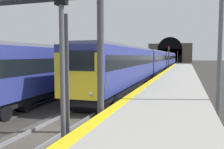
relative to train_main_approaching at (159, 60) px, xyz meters
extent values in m
plane|color=#302D2B|center=(-40.72, 0.00, -2.33)|extent=(320.00, 320.00, 0.00)
cube|color=#9E9B93|center=(-40.72, -4.44, -1.79)|extent=(112.00, 4.31, 1.07)
cube|color=yellow|center=(-40.72, -2.53, -1.25)|extent=(112.00, 0.50, 0.01)
cube|color=#423D38|center=(-40.72, 0.00, -2.30)|extent=(160.00, 2.80, 0.06)
cube|color=gray|center=(-40.72, 0.72, -2.19)|extent=(160.00, 0.07, 0.15)
cube|color=gray|center=(-40.72, -0.72, -2.19)|extent=(160.00, 0.07, 0.15)
cube|color=navy|center=(-28.82, 0.00, 0.11)|extent=(18.76, 2.84, 2.92)
cube|color=black|center=(-28.82, 0.00, 0.55)|extent=(18.01, 2.87, 0.88)
cube|color=slate|center=(-28.82, 0.00, 1.67)|extent=(18.20, 2.42, 0.20)
cube|color=black|center=(-28.82, 0.00, -1.54)|extent=(18.39, 2.51, 0.51)
cylinder|color=black|center=(-37.22, -0.02, -1.86)|extent=(0.94, 2.58, 0.93)
cylinder|color=black|center=(-35.42, -0.02, -1.86)|extent=(0.94, 2.58, 0.93)
cylinder|color=black|center=(-22.22, 0.02, -1.86)|extent=(0.94, 2.58, 0.93)
cylinder|color=black|center=(-20.42, 0.02, -1.86)|extent=(0.94, 2.58, 0.93)
cube|color=yellow|center=(-38.24, -0.02, -0.11)|extent=(0.13, 2.69, 2.47)
cube|color=black|center=(-38.29, -0.02, 0.69)|extent=(0.04, 1.96, 1.05)
sphere|color=#F2EACC|center=(-38.30, -0.79, -1.00)|extent=(0.20, 0.20, 0.20)
sphere|color=#F2EACC|center=(-38.30, 0.75, -1.00)|extent=(0.20, 0.20, 0.20)
cube|color=navy|center=(-9.55, 0.00, 0.11)|extent=(18.76, 2.84, 2.92)
cube|color=black|center=(-9.55, 0.00, 0.56)|extent=(18.01, 2.87, 0.92)
cube|color=slate|center=(-9.55, 0.00, 1.67)|extent=(18.20, 2.42, 0.20)
cube|color=black|center=(-9.55, 0.00, -1.54)|extent=(18.39, 2.51, 0.51)
cylinder|color=black|center=(-17.77, -0.02, -1.86)|extent=(0.94, 2.58, 0.93)
cylinder|color=black|center=(-15.97, -0.02, -1.86)|extent=(0.94, 2.58, 0.93)
cylinder|color=black|center=(-3.14, 0.02, -1.86)|extent=(0.94, 2.58, 0.93)
cylinder|color=black|center=(-1.34, 0.02, -1.86)|extent=(0.94, 2.58, 0.93)
cube|color=navy|center=(9.71, 0.00, 0.11)|extent=(18.76, 2.84, 2.92)
cube|color=black|center=(9.71, 0.00, 0.36)|extent=(18.01, 2.87, 0.90)
cube|color=slate|center=(9.71, 0.00, 1.67)|extent=(18.20, 2.42, 0.20)
cube|color=black|center=(9.71, 0.00, -1.54)|extent=(18.39, 2.51, 0.51)
cylinder|color=black|center=(1.46, -0.02, -1.86)|extent=(0.94, 2.58, 0.93)
cylinder|color=black|center=(3.26, -0.02, -1.86)|extent=(0.94, 2.58, 0.93)
cylinder|color=black|center=(16.17, 0.02, -1.86)|extent=(0.94, 2.58, 0.93)
cylinder|color=black|center=(17.97, 0.02, -1.86)|extent=(0.94, 2.58, 0.93)
cube|color=navy|center=(28.98, 0.00, 0.11)|extent=(18.76, 2.84, 2.92)
cube|color=black|center=(28.98, 0.00, 0.43)|extent=(18.01, 2.87, 0.86)
cube|color=slate|center=(28.98, 0.00, 1.67)|extent=(18.20, 2.42, 0.20)
cube|color=black|center=(28.98, 0.00, -1.54)|extent=(18.39, 2.51, 0.51)
cylinder|color=black|center=(20.56, -0.02, -1.86)|extent=(0.94, 2.58, 0.93)
cylinder|color=black|center=(22.36, -0.02, -1.86)|extent=(0.94, 2.58, 0.93)
cylinder|color=black|center=(35.60, 0.02, -1.86)|extent=(0.94, 2.58, 0.93)
cylinder|color=black|center=(37.40, 0.02, -1.86)|extent=(0.94, 2.58, 0.93)
cube|color=navy|center=(-31.38, 4.56, 0.03)|extent=(19.25, 3.28, 2.91)
cube|color=black|center=(-31.38, 4.56, 0.33)|extent=(18.48, 3.29, 0.90)
cube|color=slate|center=(-31.38, 4.56, 1.58)|extent=(18.66, 2.86, 0.20)
cube|color=black|center=(-31.38, 4.56, -1.60)|extent=(18.86, 2.94, 0.47)
cylinder|color=black|center=(-38.18, 4.36, -1.91)|extent=(0.92, 2.53, 0.85)
cylinder|color=black|center=(-24.58, 4.76, -1.91)|extent=(0.92, 2.53, 0.85)
cylinder|color=black|center=(-22.78, 4.81, -1.91)|extent=(0.92, 2.53, 0.85)
cube|color=navy|center=(-11.52, 4.56, 0.03)|extent=(19.25, 3.28, 2.91)
cube|color=black|center=(-11.52, 4.56, 0.54)|extent=(18.48, 3.29, 0.98)
cube|color=slate|center=(-11.52, 4.56, 1.58)|extent=(18.66, 2.86, 0.20)
cube|color=black|center=(-11.52, 4.56, -1.60)|extent=(18.86, 2.94, 0.47)
cylinder|color=black|center=(-19.94, 4.32, -1.91)|extent=(0.92, 2.53, 0.85)
cylinder|color=black|center=(-18.14, 4.37, -1.91)|extent=(0.92, 2.53, 0.85)
cylinder|color=black|center=(-4.89, 4.76, -1.91)|extent=(0.92, 2.53, 0.85)
cylinder|color=black|center=(-3.09, 4.81, -1.91)|extent=(0.92, 2.53, 0.85)
cube|color=black|center=(-11.52, 4.56, 2.13)|extent=(1.35, 1.67, 0.90)
cylinder|color=#4C4C54|center=(-42.84, -1.76, 0.09)|extent=(0.16, 0.16, 4.83)
cube|color=#4C4C54|center=(-42.70, -1.76, 0.09)|extent=(0.04, 0.28, 4.35)
cylinder|color=#4C4C54|center=(1.11, -1.76, -0.22)|extent=(0.16, 0.16, 4.23)
cube|color=black|center=(1.11, -1.76, 2.42)|extent=(0.20, 0.38, 1.05)
cube|color=#4C4C54|center=(1.25, -1.76, -0.22)|extent=(0.04, 0.28, 3.81)
sphere|color=red|center=(0.98, -1.76, 2.75)|extent=(0.20, 0.20, 0.20)
sphere|color=yellow|center=(0.98, -1.76, 2.45)|extent=(0.20, 0.20, 0.20)
sphere|color=green|center=(0.98, -1.76, 2.15)|extent=(0.20, 0.20, 0.20)
cylinder|color=#38383D|center=(48.33, -1.76, -0.32)|extent=(0.16, 0.16, 4.02)
cube|color=black|center=(48.33, -1.76, 2.22)|extent=(0.20, 0.38, 1.05)
cube|color=#38383D|center=(48.47, -1.76, -0.32)|extent=(0.04, 0.28, 3.62)
sphere|color=red|center=(48.20, -1.76, 2.54)|extent=(0.20, 0.20, 0.20)
sphere|color=yellow|center=(48.20, -1.76, 2.24)|extent=(0.20, 0.20, 0.20)
sphere|color=green|center=(48.20, -1.76, 1.94)|extent=(0.20, 0.20, 0.20)
cylinder|color=#3F3F47|center=(-40.31, -2.08, 0.76)|extent=(0.28, 0.28, 6.18)
cube|color=#2D2D33|center=(-40.31, 2.28, 3.40)|extent=(0.70, 7.85, 0.08)
cube|color=#51473D|center=(63.09, 2.28, 2.10)|extent=(2.12, 19.75, 8.85)
cube|color=black|center=(61.98, 2.28, 0.77)|extent=(0.12, 11.06, 6.20)
cylinder|color=black|center=(61.98, 2.28, 3.87)|extent=(0.12, 11.06, 11.06)
cylinder|color=#595B60|center=(-36.55, -7.00, 1.59)|extent=(0.22, 0.22, 7.83)
camera|label=1|loc=(-49.32, -5.46, 0.97)|focal=37.67mm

